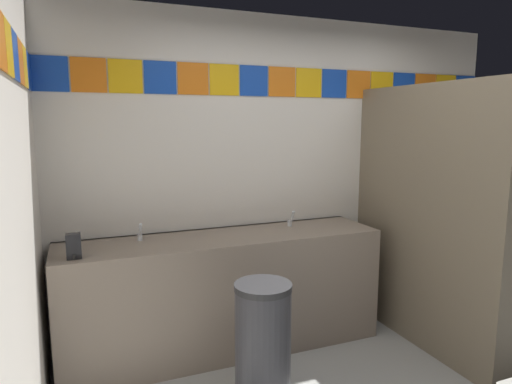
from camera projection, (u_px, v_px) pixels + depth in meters
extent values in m
cube|color=silver|center=(292.00, 174.00, 3.89)|extent=(3.97, 0.08, 2.59)
cube|color=#1947B7|center=(50.00, 74.00, 3.04)|extent=(0.24, 0.01, 0.24)
cube|color=orange|center=(89.00, 75.00, 3.13)|extent=(0.24, 0.01, 0.24)
cube|color=yellow|center=(125.00, 76.00, 3.23)|extent=(0.24, 0.01, 0.24)
cube|color=#1947B7|center=(160.00, 78.00, 3.32)|extent=(0.24, 0.01, 0.24)
cube|color=orange|center=(193.00, 79.00, 3.41)|extent=(0.24, 0.01, 0.24)
cube|color=yellow|center=(224.00, 80.00, 3.50)|extent=(0.24, 0.01, 0.24)
cube|color=#1947B7|center=(254.00, 81.00, 3.59)|extent=(0.24, 0.01, 0.24)
cube|color=orange|center=(282.00, 82.00, 3.68)|extent=(0.24, 0.01, 0.24)
cube|color=yellow|center=(309.00, 83.00, 3.78)|extent=(0.24, 0.01, 0.24)
cube|color=#1947B7|center=(334.00, 84.00, 3.87)|extent=(0.24, 0.01, 0.24)
cube|color=orange|center=(359.00, 85.00, 3.96)|extent=(0.24, 0.01, 0.24)
cube|color=yellow|center=(382.00, 85.00, 4.05)|extent=(0.24, 0.01, 0.24)
cube|color=#1947B7|center=(404.00, 86.00, 4.14)|extent=(0.24, 0.01, 0.24)
cube|color=orange|center=(425.00, 87.00, 4.23)|extent=(0.24, 0.01, 0.24)
cube|color=yellow|center=(445.00, 88.00, 4.33)|extent=(0.24, 0.01, 0.24)
cube|color=#1947B7|center=(465.00, 88.00, 4.42)|extent=(0.24, 0.01, 0.24)
cube|color=orange|center=(0.00, 39.00, 1.76)|extent=(0.01, 0.24, 0.24)
cube|color=yellow|center=(9.00, 49.00, 1.99)|extent=(0.01, 0.24, 0.24)
cube|color=#1947B7|center=(15.00, 56.00, 2.21)|extent=(0.01, 0.24, 0.24)
cube|color=orange|center=(20.00, 62.00, 2.44)|extent=(0.01, 0.24, 0.24)
cube|color=yellow|center=(25.00, 67.00, 2.67)|extent=(0.01, 0.24, 0.24)
cube|color=#1947B7|center=(29.00, 71.00, 2.89)|extent=(0.01, 0.24, 0.24)
cube|color=gray|center=(225.00, 293.00, 3.45)|extent=(2.41, 0.59, 0.89)
cube|color=gray|center=(213.00, 233.00, 3.64)|extent=(2.41, 0.03, 0.08)
cylinder|color=white|center=(143.00, 253.00, 3.14)|extent=(0.34, 0.34, 0.10)
cylinder|color=white|center=(297.00, 237.00, 3.58)|extent=(0.34, 0.34, 0.10)
cylinder|color=silver|center=(140.00, 237.00, 3.25)|extent=(0.04, 0.04, 0.05)
cylinder|color=silver|center=(140.00, 229.00, 3.20)|extent=(0.02, 0.06, 0.09)
cylinder|color=silver|center=(290.00, 223.00, 3.70)|extent=(0.04, 0.04, 0.05)
cylinder|color=silver|center=(292.00, 216.00, 3.64)|extent=(0.02, 0.06, 0.09)
cube|color=black|center=(74.00, 246.00, 2.82)|extent=(0.09, 0.07, 0.16)
cylinder|color=black|center=(74.00, 257.00, 2.79)|extent=(0.02, 0.02, 0.03)
cube|color=#726651|center=(419.00, 218.00, 3.45)|extent=(0.04, 1.53, 2.02)
cylinder|color=silver|center=(508.00, 226.00, 2.76)|extent=(0.02, 0.02, 0.10)
cylinder|color=white|center=(431.00, 294.00, 4.07)|extent=(0.38, 0.38, 0.40)
torus|color=white|center=(432.00, 271.00, 4.03)|extent=(0.39, 0.39, 0.05)
cube|color=white|center=(417.00, 248.00, 4.20)|extent=(0.34, 0.17, 0.34)
cylinder|color=#333338|center=(263.00, 345.00, 2.82)|extent=(0.35, 0.35, 0.72)
cylinder|color=#262628|center=(263.00, 287.00, 2.76)|extent=(0.36, 0.36, 0.04)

